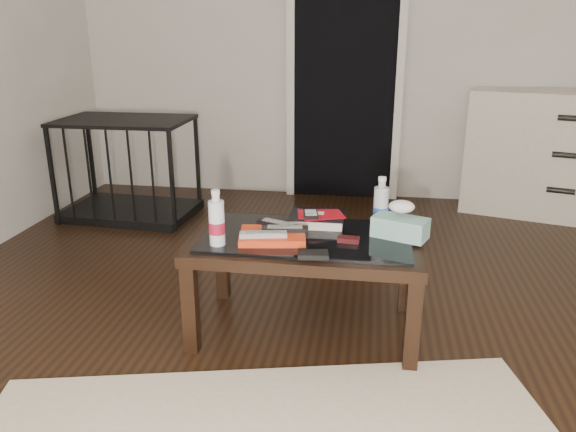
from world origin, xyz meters
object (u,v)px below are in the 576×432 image
object	(u,v)px
water_bottle_left	(217,218)
pet_crate	(130,185)
textbook	(317,219)
water_bottle_right	(381,203)
tissue_box	(400,227)
coffee_table	(306,249)
dresser	(554,154)

from	to	relation	value
water_bottle_left	pet_crate	bearing A→B (deg)	124.84
textbook	water_bottle_left	xyz separation A→B (m)	(-0.39, -0.32, 0.10)
pet_crate	water_bottle_left	world-z (taller)	pet_crate
textbook	water_bottle_right	distance (m)	0.30
textbook	tissue_box	bearing A→B (deg)	-18.93
water_bottle_left	water_bottle_right	xyz separation A→B (m)	(0.67, 0.31, 0.00)
coffee_table	water_bottle_left	xyz separation A→B (m)	(-0.36, -0.16, 0.18)
pet_crate	dresser	bearing A→B (deg)	13.34
textbook	water_bottle_left	world-z (taller)	water_bottle_left
pet_crate	textbook	distance (m)	1.99
dresser	pet_crate	size ratio (longest dim) A/B	1.38
textbook	water_bottle_left	bearing A→B (deg)	-140.79
coffee_table	water_bottle_right	size ratio (longest dim) A/B	4.20
dresser	tissue_box	size ratio (longest dim) A/B	5.61
water_bottle_left	coffee_table	bearing A→B (deg)	24.66
water_bottle_right	tissue_box	size ratio (longest dim) A/B	1.03
pet_crate	water_bottle_right	size ratio (longest dim) A/B	3.94
dresser	textbook	world-z (taller)	dresser
dresser	water_bottle_left	distance (m)	2.86
pet_crate	tissue_box	xyz separation A→B (m)	(1.88, -1.40, 0.28)
water_bottle_right	textbook	bearing A→B (deg)	177.60
coffee_table	textbook	bearing A→B (deg)	79.85
pet_crate	textbook	xyz separation A→B (m)	(1.50, -1.28, 0.25)
coffee_table	water_bottle_left	bearing A→B (deg)	-155.34
pet_crate	water_bottle_left	size ratio (longest dim) A/B	3.94
dresser	textbook	bearing A→B (deg)	-114.81
coffee_table	tissue_box	xyz separation A→B (m)	(0.40, 0.04, 0.11)
water_bottle_left	water_bottle_right	bearing A→B (deg)	24.86
tissue_box	textbook	bearing A→B (deg)	-176.02
textbook	water_bottle_left	size ratio (longest dim) A/B	1.05
coffee_table	textbook	world-z (taller)	textbook
dresser	water_bottle_left	world-z (taller)	dresser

